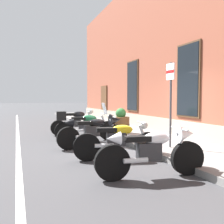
# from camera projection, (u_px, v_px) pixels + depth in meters

# --- Properties ---
(ground_plane) EXTENTS (140.00, 140.00, 0.00)m
(ground_plane) POSITION_uv_depth(u_px,v_px,m) (128.00, 146.00, 7.89)
(ground_plane) COLOR #38383A
(sidewalk) EXTENTS (32.27, 2.26, 0.14)m
(sidewalk) POSITION_uv_depth(u_px,v_px,m) (159.00, 142.00, 8.28)
(sidewalk) COLOR slate
(sidewalk) RESTS_ON ground_plane
(lane_stripe) EXTENTS (32.27, 0.12, 0.01)m
(lane_stripe) POSITION_uv_depth(u_px,v_px,m) (18.00, 154.00, 6.76)
(lane_stripe) COLOR silver
(lane_stripe) RESTS_ON ground_plane
(motorcycle_black_naked) EXTENTS (0.62, 2.08, 1.02)m
(motorcycle_black_naked) POSITION_uv_depth(u_px,v_px,m) (77.00, 123.00, 10.34)
(motorcycle_black_naked) COLOR black
(motorcycle_black_naked) RESTS_ON ground_plane
(motorcycle_green_touring) EXTENTS (0.69, 2.21, 1.33)m
(motorcycle_green_touring) POSITION_uv_depth(u_px,v_px,m) (83.00, 125.00, 8.85)
(motorcycle_green_touring) COLOR black
(motorcycle_green_touring) RESTS_ON ground_plane
(motorcycle_black_sport) EXTENTS (0.62, 2.22, 1.00)m
(motorcycle_black_sport) POSITION_uv_depth(u_px,v_px,m) (96.00, 130.00, 7.61)
(motorcycle_black_sport) COLOR black
(motorcycle_black_sport) RESTS_ON ground_plane
(motorcycle_yellow_naked) EXTENTS (0.71, 2.14, 0.92)m
(motorcycle_yellow_naked) POSITION_uv_depth(u_px,v_px,m) (119.00, 140.00, 6.12)
(motorcycle_yellow_naked) COLOR black
(motorcycle_yellow_naked) RESTS_ON ground_plane
(motorcycle_white_sport) EXTENTS (0.62, 2.17, 0.99)m
(motorcycle_white_sport) POSITION_uv_depth(u_px,v_px,m) (155.00, 149.00, 4.75)
(motorcycle_white_sport) COLOR black
(motorcycle_white_sport) RESTS_ON ground_plane
(parking_sign) EXTENTS (0.36, 0.07, 2.32)m
(parking_sign) POSITION_uv_depth(u_px,v_px,m) (171.00, 92.00, 6.89)
(parking_sign) COLOR #4C4C51
(parking_sign) RESTS_ON sidewalk
(barrel_planter) EXTENTS (0.69, 0.69, 0.97)m
(barrel_planter) POSITION_uv_depth(u_px,v_px,m) (121.00, 123.00, 9.76)
(barrel_planter) COLOR brown
(barrel_planter) RESTS_ON sidewalk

